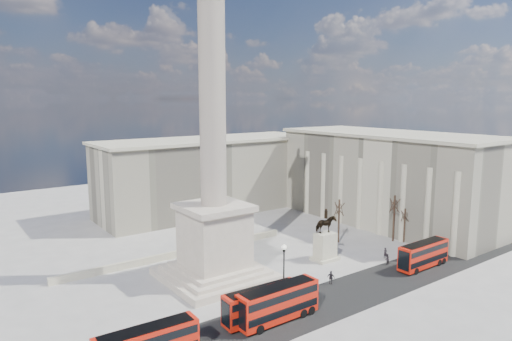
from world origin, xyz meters
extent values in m
plane|color=#A4A19C|center=(0.00, 0.00, 0.00)|extent=(180.00, 180.00, 0.00)
cube|color=black|center=(5.00, -10.00, 0.00)|extent=(120.00, 9.00, 0.01)
cube|color=beige|center=(0.00, 5.00, 0.50)|extent=(14.00, 14.00, 1.00)
cube|color=beige|center=(0.00, 5.00, 1.25)|extent=(12.00, 12.00, 0.50)
cube|color=beige|center=(0.00, 5.00, 1.75)|extent=(10.00, 10.00, 0.50)
cube|color=beige|center=(0.00, 5.00, 6.00)|extent=(8.00, 8.00, 8.00)
cube|color=beige|center=(0.00, 5.00, 10.40)|extent=(9.00, 9.00, 0.80)
cylinder|color=#A59788|center=(0.00, 5.00, 27.80)|extent=(3.60, 3.60, 34.00)
cube|color=#BCB69C|center=(0.00, 16.00, 0.55)|extent=(40.00, 0.60, 1.10)
cube|color=#BBB499|center=(45.00, 10.00, 9.00)|extent=(18.00, 45.00, 18.00)
cube|color=#BCB69C|center=(45.00, 10.00, 18.30)|extent=(19.00, 46.00, 0.60)
cube|color=#BBB499|center=(20.00, 40.00, 8.00)|extent=(50.00, 16.00, 16.00)
cube|color=#BCB69C|center=(20.00, 40.00, 16.30)|extent=(51.00, 17.00, 0.60)
cube|color=red|center=(-2.17, -9.14, 2.09)|extent=(9.78, 2.62, 3.57)
cube|color=black|center=(-2.17, -9.14, 1.45)|extent=(9.39, 2.66, 0.79)
cube|color=black|center=(-2.17, -9.14, 3.04)|extent=(9.39, 2.66, 0.79)
cube|color=black|center=(-2.17, -9.14, 3.90)|extent=(8.80, 2.36, 0.05)
cylinder|color=black|center=(-5.37, -9.00, 0.48)|extent=(1.07, 2.36, 0.97)
cylinder|color=black|center=(0.54, -9.26, 0.48)|extent=(1.07, 2.36, 0.97)
cylinder|color=black|center=(1.70, -9.31, 0.48)|extent=(1.07, 2.36, 0.97)
cube|color=red|center=(-0.80, -10.39, 2.26)|extent=(10.46, 2.43, 3.85)
cube|color=black|center=(-0.80, -10.39, 1.57)|extent=(10.05, 2.49, 0.86)
cube|color=black|center=(-0.80, -10.39, 3.28)|extent=(10.05, 2.49, 0.86)
cube|color=black|center=(-0.80, -10.39, 4.21)|extent=(9.42, 2.19, 0.06)
cylinder|color=black|center=(-4.25, -10.40, 0.52)|extent=(1.06, 2.50, 1.05)
cylinder|color=black|center=(2.12, -10.37, 0.52)|extent=(1.06, 2.50, 1.05)
cylinder|color=black|center=(3.38, -10.36, 0.52)|extent=(1.06, 2.50, 1.05)
cube|color=red|center=(27.60, -10.19, 2.11)|extent=(9.79, 2.29, 3.60)
cube|color=black|center=(27.60, -10.19, 1.47)|extent=(9.40, 2.34, 0.80)
cube|color=black|center=(27.60, -10.19, 3.07)|extent=(9.40, 2.34, 0.80)
cube|color=black|center=(27.60, -10.19, 3.94)|extent=(8.81, 2.06, 0.05)
cylinder|color=black|center=(24.38, -10.21, 0.49)|extent=(0.99, 2.35, 0.98)
cylinder|color=black|center=(30.34, -10.17, 0.49)|extent=(0.99, 2.35, 0.98)
cylinder|color=black|center=(31.51, -10.16, 0.49)|extent=(0.99, 2.35, 0.98)
cube|color=red|center=(43.84, -9.82, 2.20)|extent=(10.18, 2.33, 3.75)
cube|color=black|center=(43.84, -9.82, 1.53)|extent=(9.77, 2.39, 0.83)
cube|color=black|center=(43.84, -9.82, 3.19)|extent=(9.77, 2.39, 0.83)
cube|color=black|center=(43.84, -9.82, 4.10)|extent=(9.16, 2.09, 0.06)
cylinder|color=black|center=(40.48, -9.81, 0.51)|extent=(1.02, 2.43, 1.02)
cylinder|color=black|center=(46.68, -9.82, 0.51)|extent=(1.02, 2.43, 1.02)
cylinder|color=black|center=(47.90, -9.82, 0.51)|extent=(1.02, 2.43, 1.02)
cube|color=black|center=(-16.59, -10.19, 3.12)|extent=(9.63, 2.71, 0.81)
cube|color=black|center=(-16.59, -10.19, 4.00)|extent=(9.02, 2.40, 0.05)
cylinder|color=black|center=(3.25, -6.50, 0.28)|extent=(0.49, 0.49, 0.56)
cylinder|color=black|center=(3.25, -6.50, 3.37)|extent=(0.18, 0.18, 6.74)
cylinder|color=black|center=(3.25, -6.50, 6.62)|extent=(0.34, 0.34, 0.34)
sphere|color=silver|center=(3.25, -6.50, 7.02)|extent=(0.63, 0.63, 0.63)
cube|color=#BCB69C|center=(17.93, 0.98, 0.25)|extent=(4.03, 3.03, 0.50)
cube|color=#BCB69C|center=(17.93, 0.98, 2.22)|extent=(3.23, 2.22, 4.44)
imported|color=black|center=(17.93, 0.98, 5.80)|extent=(3.42, 1.98, 2.72)
cylinder|color=black|center=(17.93, 0.98, 7.46)|extent=(0.50, 0.50, 1.21)
sphere|color=black|center=(17.93, 0.98, 8.21)|extent=(0.36, 0.36, 0.36)
cylinder|color=#332319|center=(34.76, 0.75, 4.20)|extent=(0.34, 0.34, 8.40)
cylinder|color=#332319|center=(35.75, -0.84, 3.07)|extent=(0.28, 0.28, 6.15)
cylinder|color=#332319|center=(26.26, 6.03, 3.92)|extent=(0.34, 0.34, 7.83)
imported|color=black|center=(26.43, -4.12, 0.86)|extent=(0.71, 0.56, 1.72)
imported|color=black|center=(24.18, -6.16, 0.88)|extent=(0.90, 0.73, 1.75)
imported|color=black|center=(11.76, -6.46, 0.96)|extent=(0.88, 1.22, 1.91)
camera|label=1|loc=(-31.89, -48.65, 25.36)|focal=32.00mm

